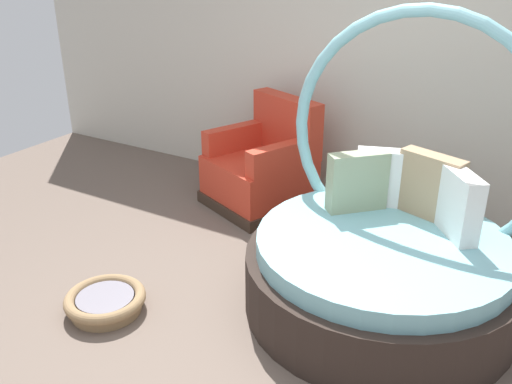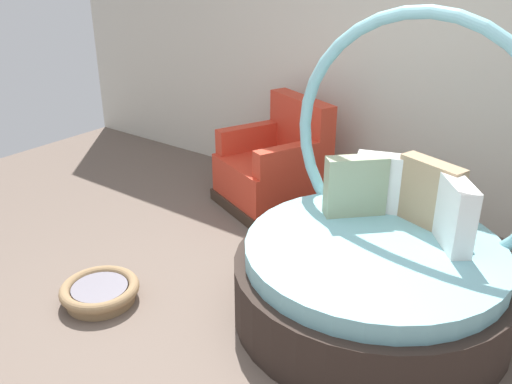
# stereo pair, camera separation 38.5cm
# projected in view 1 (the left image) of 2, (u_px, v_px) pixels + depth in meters

# --- Properties ---
(ground_plane) EXTENTS (8.00, 8.00, 0.02)m
(ground_plane) POSITION_uv_depth(u_px,v_px,m) (246.00, 356.00, 3.13)
(ground_plane) COLOR #66564C
(back_wall) EXTENTS (8.00, 0.12, 2.80)m
(back_wall) POSITION_uv_depth(u_px,v_px,m) (402.00, 43.00, 4.47)
(back_wall) COLOR beige
(back_wall) RESTS_ON ground_plane
(round_daybed) EXTENTS (1.68, 1.68, 1.83)m
(round_daybed) POSITION_uv_depth(u_px,v_px,m) (386.00, 252.00, 3.46)
(round_daybed) COLOR #2D231E
(round_daybed) RESTS_ON ground_plane
(red_armchair) EXTENTS (1.04, 1.04, 0.94)m
(red_armchair) POSITION_uv_depth(u_px,v_px,m) (264.00, 169.00, 4.84)
(red_armchair) COLOR #38281E
(red_armchair) RESTS_ON ground_plane
(pet_basket) EXTENTS (0.51, 0.51, 0.13)m
(pet_basket) POSITION_uv_depth(u_px,v_px,m) (106.00, 301.00, 3.48)
(pet_basket) COLOR #8E704C
(pet_basket) RESTS_ON ground_plane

